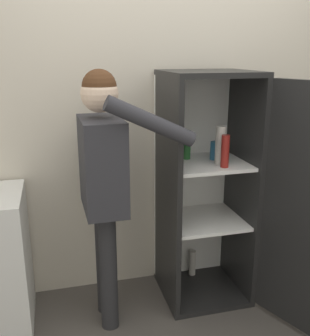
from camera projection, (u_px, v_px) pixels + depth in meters
wall_back at (161, 120)px, 2.90m from camera, size 7.00×0.06×2.55m
refrigerator at (223, 192)px, 2.72m from camera, size 0.86×1.12×1.64m
person at (104, 171)px, 2.42m from camera, size 0.64×0.59×1.66m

